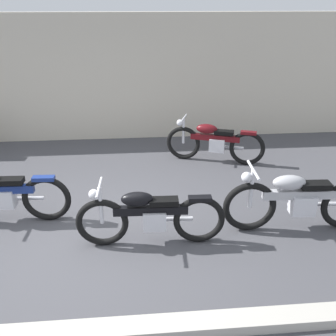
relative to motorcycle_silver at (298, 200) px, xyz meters
The scene contains 6 objects.
ground_plane 2.94m from the motorcycle_silver, behind, with size 40.00×40.00×0.00m, color #47474C.
building_wall 5.12m from the motorcycle_silver, 125.27° to the left, with size 18.00×0.30×2.73m, color beige.
curb_strip 3.35m from the motorcycle_silver, 150.85° to the right, with size 18.00×0.24×0.12m, color #B7B2A8.
motorcycle_silver is the anchor object (origin of this frame).
motorcycle_black 2.05m from the motorcycle_silver, behind, with size 1.94×0.54×0.87m.
motorcycle_maroon 2.53m from the motorcycle_silver, 105.37° to the left, with size 1.86×0.81×0.87m.
Camera 1 is at (0.75, -4.18, 2.95)m, focal length 39.41 mm.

